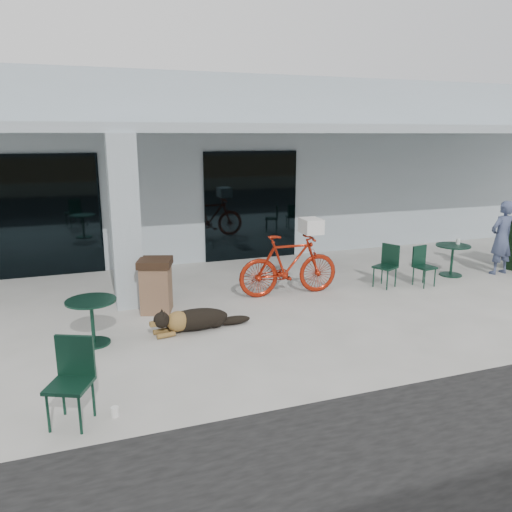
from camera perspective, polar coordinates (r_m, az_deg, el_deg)
name	(u,v)px	position (r m, az deg, el deg)	size (l,w,h in m)	color
ground	(246,341)	(7.78, -1.19, -9.72)	(80.00, 80.00, 0.00)	beige
building	(156,163)	(15.46, -11.36, 10.34)	(22.00, 7.00, 4.50)	#A8B4BE
storefront_glass_left	(34,217)	(11.93, -24.00, 4.14)	(2.80, 0.06, 2.70)	black
storefront_glass_right	(251,206)	(12.55, -0.57, 5.75)	(2.40, 0.06, 2.70)	black
column	(125,223)	(9.24, -14.71, 3.72)	(0.50, 0.50, 3.12)	#A8B4BE
overhang	(190,129)	(10.62, -7.60, 14.24)	(22.00, 2.80, 0.18)	#A8B4BE
bicycle	(289,265)	(9.78, 3.77, -1.03)	(0.57, 2.03, 1.22)	#9E200C
laundry_basket	(311,226)	(9.78, 6.31, 3.45)	(0.49, 0.36, 0.29)	white
dog	(196,318)	(8.18, -6.88, -7.06)	(1.23, 0.41, 0.41)	black
cup_near_dog	(115,412)	(6.09, -15.83, -16.75)	(0.09, 0.09, 0.11)	white
cafe_table_near	(93,322)	(7.95, -18.18, -7.19)	(0.75, 0.75, 0.70)	#133829
cafe_chair_near	(69,384)	(5.90, -20.56, -13.54)	(0.43, 0.47, 0.96)	#133829
cafe_table_far	(452,260)	(12.00, 21.47, -0.46)	(0.75, 0.75, 0.70)	#133829
cafe_chair_far_a	(425,267)	(10.96, 18.73, -1.15)	(0.38, 0.41, 0.83)	#133829
cafe_chair_far_b	(385,266)	(10.64, 14.55, -1.15)	(0.40, 0.44, 0.88)	#133829
person	(502,238)	(12.49, 26.26, 1.89)	(0.61, 0.40, 1.67)	#424D70
cup_on_table	(458,241)	(12.06, 22.10, 1.56)	(0.09, 0.09, 0.12)	white
trash_receptacle	(156,285)	(9.04, -11.35, -3.32)	(0.57, 0.57, 0.97)	brown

